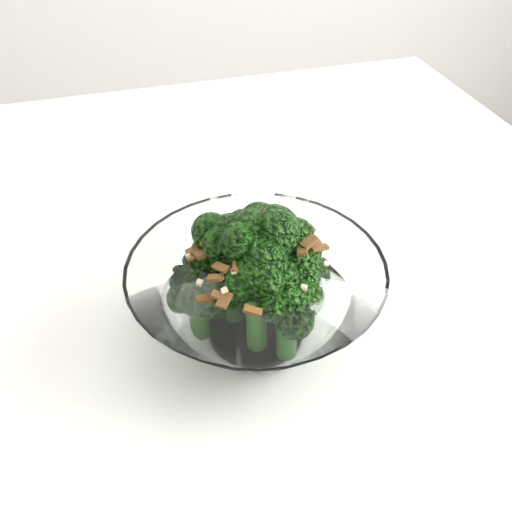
{
  "coord_description": "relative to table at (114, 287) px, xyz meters",
  "views": [
    {
      "loc": [
        0.29,
        -0.45,
        1.14
      ],
      "look_at": [
        0.3,
        -0.1,
        0.84
      ],
      "focal_mm": 40.0,
      "sensor_mm": 36.0,
      "label": 1
    }
  ],
  "objects": [
    {
      "name": "broccoli_dish",
      "position": [
        0.16,
        -0.14,
        0.12
      ],
      "size": [
        0.22,
        0.22,
        0.14
      ],
      "color": "white",
      "rests_on": "table"
    },
    {
      "name": "table",
      "position": [
        0.0,
        0.0,
        0.0
      ],
      "size": [
        1.36,
        1.08,
        0.75
      ],
      "color": "white",
      "rests_on": "ground"
    }
  ]
}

